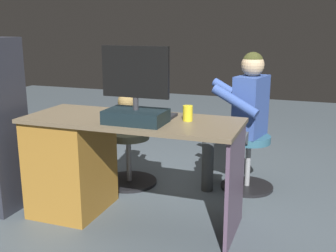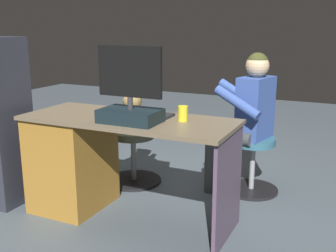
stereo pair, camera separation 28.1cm
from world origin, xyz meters
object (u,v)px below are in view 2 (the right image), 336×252
object	(u,v)px
person	(245,111)
computer_mouse	(112,109)
desk	(84,158)
cup	(183,114)
office_chair_teddy	(133,155)
teddy_bear	(133,112)
tv_remote	(110,117)
keyboard	(144,114)
monitor	(130,102)
visitor_chair	(252,161)

from	to	relation	value
person	computer_mouse	bearing A→B (deg)	40.69
desk	cup	distance (m)	0.88
desk	office_chair_teddy	distance (m)	0.64
desk	teddy_bear	xyz separation A→B (m)	(-0.07, -0.63, 0.24)
tv_remote	teddy_bear	bearing A→B (deg)	-40.47
desk	computer_mouse	bearing A→B (deg)	-142.88
tv_remote	office_chair_teddy	xyz separation A→B (m)	(0.21, -0.68, -0.50)
keyboard	teddy_bear	xyz separation A→B (m)	(0.38, -0.50, -0.12)
keyboard	office_chair_teddy	bearing A→B (deg)	-52.12
desk	monitor	size ratio (longest dim) A/B	3.02
computer_mouse	visitor_chair	bearing A→B (deg)	-141.11
tv_remote	visitor_chair	size ratio (longest dim) A/B	0.32
teddy_bear	visitor_chair	xyz separation A→B (m)	(-1.00, -0.23, -0.37)
teddy_bear	person	size ratio (longest dim) A/B	0.31
desk	monitor	world-z (taller)	monitor
keyboard	person	bearing A→B (deg)	-127.26
visitor_chair	computer_mouse	bearing A→B (deg)	38.89
cup	visitor_chair	xyz separation A→B (m)	(-0.30, -0.79, -0.53)
monitor	visitor_chair	world-z (taller)	monitor
monitor	cup	bearing A→B (deg)	-149.83
desk	visitor_chair	size ratio (longest dim) A/B	3.20
computer_mouse	desk	bearing A→B (deg)	37.12
desk	keyboard	bearing A→B (deg)	-164.52
office_chair_teddy	visitor_chair	distance (m)	1.03
cup	teddy_bear	distance (m)	0.92
tv_remote	office_chair_teddy	bearing A→B (deg)	-40.19
teddy_bear	keyboard	bearing A→B (deg)	127.22
office_chair_teddy	teddy_bear	distance (m)	0.38
computer_mouse	cup	world-z (taller)	cup
tv_remote	visitor_chair	world-z (taller)	tv_remote
cup	keyboard	bearing A→B (deg)	-10.57
cup	visitor_chair	size ratio (longest dim) A/B	0.22
keyboard	cup	world-z (taller)	cup
computer_mouse	cup	xyz separation A→B (m)	(-0.60, 0.07, 0.03)
monitor	office_chair_teddy	bearing A→B (deg)	-60.80
desk	keyboard	size ratio (longest dim) A/B	3.58
cup	visitor_chair	distance (m)	1.00
visitor_chair	person	xyz separation A→B (m)	(0.08, 0.02, 0.42)
keyboard	tv_remote	world-z (taller)	keyboard
computer_mouse	office_chair_teddy	bearing A→B (deg)	-77.89
monitor	person	bearing A→B (deg)	-118.74
keyboard	office_chair_teddy	xyz separation A→B (m)	(0.38, -0.49, -0.50)
keyboard	cup	size ratio (longest dim) A/B	4.07
office_chair_teddy	teddy_bear	bearing A→B (deg)	-90.00
monitor	keyboard	distance (m)	0.27
visitor_chair	keyboard	bearing A→B (deg)	49.76
teddy_bear	visitor_chair	bearing A→B (deg)	-167.11
office_chair_teddy	tv_remote	bearing A→B (deg)	107.40
desk	tv_remote	bearing A→B (deg)	168.50
desk	teddy_bear	distance (m)	0.68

